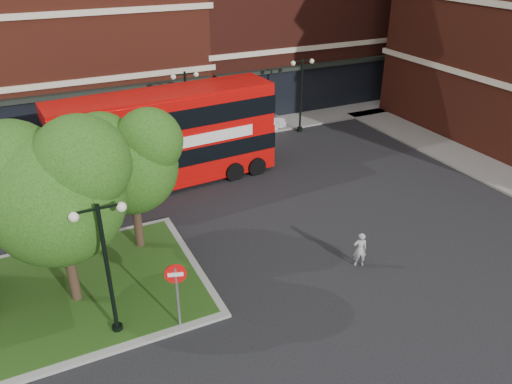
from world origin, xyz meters
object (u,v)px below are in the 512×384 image
woman (360,249)px  car_silver (106,146)px  car_white (253,122)px  bus (166,133)px

woman → car_silver: bearing=-45.6°
car_silver → car_white: (9.88, -0.20, 0.10)m
woman → car_white: size_ratio=0.35×
bus → woman: bearing=-70.1°
bus → car_white: (7.55, 5.26, -2.21)m
bus → car_silver: (-2.33, 5.46, -2.31)m
bus → car_silver: 6.37m
bus → woman: (4.74, -10.71, -2.17)m
car_silver → woman: bearing=-151.7°
car_white → car_silver: bearing=84.2°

